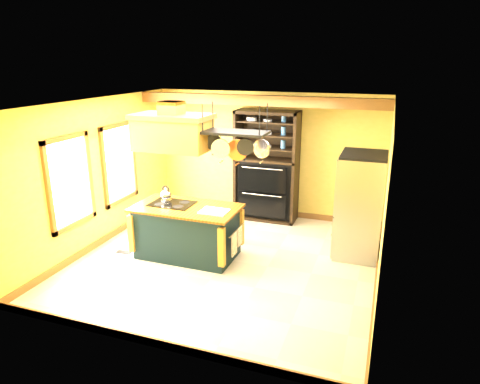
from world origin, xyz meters
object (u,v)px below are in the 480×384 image
Objects in this scene: kitchen_island at (187,231)px; range_hood at (172,130)px; pot_rack at (236,139)px; refrigerator at (359,208)px; hutch at (267,178)px.

range_hood is at bearing -179.36° from kitchen_island.
refrigerator is at bearing 28.96° from pot_rack.
pot_rack is 2.61m from hutch.
hutch is (-2.02, 1.23, 0.03)m from refrigerator.
kitchen_island is 2.47m from hutch.
range_hood and pot_rack have the same top height.
hutch is at bearing 71.43° from kitchen_island.
kitchen_island is at bearing -108.98° from hutch.
pot_rack is at bearing 1.10° from kitchen_island.
pot_rack reaches higher than refrigerator.
range_hood reaches higher than hutch.
refrigerator is (1.91, 1.06, -1.27)m from pot_rack.
range_hood is 1.11m from pot_rack.
range_hood reaches higher than kitchen_island.
pot_rack is 0.61× the size of refrigerator.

